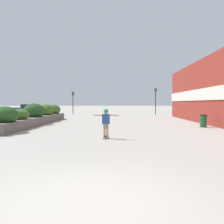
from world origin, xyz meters
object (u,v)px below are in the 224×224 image
skateboard (106,137)px  skateboarder (106,120)px  car_center_left (212,109)px  traffic_light_left (73,99)px  trash_bin (203,121)px  traffic_light_right (156,97)px  car_leftmost (29,108)px

skateboard → skateboarder: 0.80m
car_center_left → traffic_light_left: size_ratio=1.20×
skateboard → trash_bin: size_ratio=0.73×
trash_bin → traffic_light_left: traffic_light_left is taller
traffic_light_right → trash_bin: bearing=-88.9°
car_center_left → traffic_light_left: bearing=-80.6°
traffic_light_right → skateboard: bearing=-103.6°
skateboarder → traffic_light_right: traffic_light_right is taller
traffic_light_left → skateboard: bearing=-76.3°
trash_bin → car_leftmost: bearing=130.1°
car_leftmost → traffic_light_right: size_ratio=1.23×
skateboard → car_leftmost: bearing=125.2°
car_leftmost → car_center_left: bearing=-92.7°
skateboard → traffic_light_right: bearing=86.0°
car_leftmost → traffic_light_right: (20.57, -5.52, 1.80)m
trash_bin → traffic_light_right: bearing=91.1°
skateboard → car_center_left: size_ratio=0.16×
traffic_light_left → traffic_light_right: traffic_light_right is taller
car_center_left → traffic_light_right: size_ratio=1.04×
car_leftmost → traffic_light_left: size_ratio=1.42×
skateboard → trash_bin: bearing=50.6°
car_center_left → traffic_light_left: (-21.90, -3.64, 1.50)m
trash_bin → traffic_light_right: 19.45m
skateboard → skateboarder: (-0.00, -0.00, 0.80)m
skateboarder → car_leftmost: bearing=125.2°
skateboarder → trash_bin: 8.44m
skateboard → car_center_left: 32.96m
skateboarder → car_center_left: size_ratio=0.32×
traffic_light_left → trash_bin: bearing=-57.7°
trash_bin → skateboard: bearing=-139.0°
skateboard → car_leftmost: 33.71m
skateboard → skateboarder: size_ratio=0.49×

